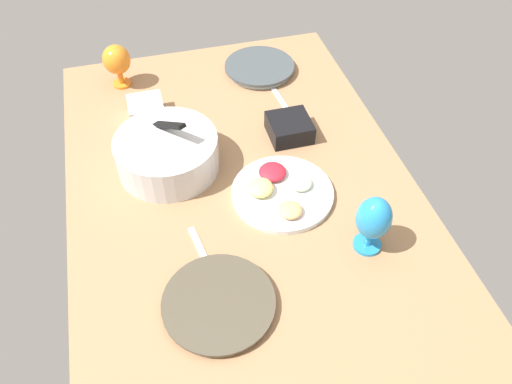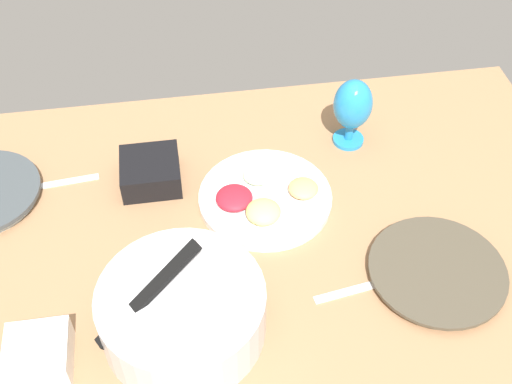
# 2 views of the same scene
# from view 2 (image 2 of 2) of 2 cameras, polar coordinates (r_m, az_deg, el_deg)

# --- Properties ---
(ground_plane) EXTENTS (1.60, 1.04, 0.04)m
(ground_plane) POSITION_cam_2_polar(r_m,az_deg,el_deg) (1.44, -0.67, -4.66)
(ground_plane) COLOR #99704C
(dinner_plate_left) EXTENTS (0.29, 0.29, 0.02)m
(dinner_plate_left) POSITION_cam_2_polar(r_m,az_deg,el_deg) (1.41, 15.57, -6.75)
(dinner_plate_left) COLOR beige
(dinner_plate_left) RESTS_ON ground_plane
(mixing_bowl) EXTENTS (0.32, 0.32, 0.19)m
(mixing_bowl) POSITION_cam_2_polar(r_m,az_deg,el_deg) (1.25, -6.49, -10.24)
(mixing_bowl) COLOR silver
(mixing_bowl) RESTS_ON ground_plane
(fruit_platter) EXTENTS (0.31, 0.31, 0.05)m
(fruit_platter) POSITION_cam_2_polar(r_m,az_deg,el_deg) (1.48, 0.72, -0.47)
(fruit_platter) COLOR silver
(fruit_platter) RESTS_ON ground_plane
(hurricane_glass_blue) EXTENTS (0.09, 0.09, 0.18)m
(hurricane_glass_blue) POSITION_cam_2_polar(r_m,az_deg,el_deg) (1.59, 8.47, 7.43)
(hurricane_glass_blue) COLOR #2385CB
(hurricane_glass_blue) RESTS_ON ground_plane
(square_bowl_black) EXTENTS (0.14, 0.14, 0.06)m
(square_bowl_black) POSITION_cam_2_polar(r_m,az_deg,el_deg) (1.54, -9.24, 1.87)
(square_bowl_black) COLOR black
(square_bowl_black) RESTS_ON ground_plane
(square_bowl_white) EXTENTS (0.12, 0.12, 0.06)m
(square_bowl_white) POSITION_cam_2_polar(r_m,az_deg,el_deg) (1.29, -18.56, -13.33)
(square_bowl_white) COLOR white
(square_bowl_white) RESTS_ON ground_plane
(fork_by_left_plate) EXTENTS (0.18, 0.05, 0.01)m
(fork_by_left_plate) POSITION_cam_2_polar(r_m,az_deg,el_deg) (1.36, 8.74, -8.41)
(fork_by_left_plate) COLOR silver
(fork_by_left_plate) RESTS_ON ground_plane
(fork_by_right_plate) EXTENTS (0.18, 0.03, 0.01)m
(fork_by_right_plate) POSITION_cam_2_polar(r_m,az_deg,el_deg) (1.60, -16.79, 0.81)
(fork_by_right_plate) COLOR silver
(fork_by_right_plate) RESTS_ON ground_plane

